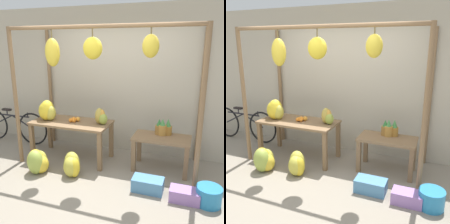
{
  "view_description": "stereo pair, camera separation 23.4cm",
  "coord_description": "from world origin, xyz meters",
  "views": [
    {
      "loc": [
        1.44,
        -3.04,
        2.1
      ],
      "look_at": [
        0.09,
        0.85,
        0.98
      ],
      "focal_mm": 40.0,
      "sensor_mm": 36.0,
      "label": 1
    },
    {
      "loc": [
        1.66,
        -2.95,
        2.1
      ],
      "look_at": [
        0.09,
        0.85,
        0.98
      ],
      "focal_mm": 40.0,
      "sensor_mm": 36.0,
      "label": 2
    }
  ],
  "objects": [
    {
      "name": "ground_plane",
      "position": [
        0.0,
        0.0,
        0.0
      ],
      "size": [
        20.0,
        20.0,
        0.0
      ],
      "primitive_type": "plane",
      "color": "gray"
    },
    {
      "name": "shop_wall_back",
      "position": [
        0.0,
        1.58,
        1.4
      ],
      "size": [
        8.0,
        0.08,
        2.8
      ],
      "color": "#B2A893",
      "rests_on": "ground_plane"
    },
    {
      "name": "stall_awning",
      "position": [
        -0.04,
        0.62,
        1.72
      ],
      "size": [
        3.11,
        1.25,
        2.37
      ],
      "color": "brown",
      "rests_on": "ground_plane"
    },
    {
      "name": "display_table_main",
      "position": [
        -0.7,
        0.85,
        0.62
      ],
      "size": [
        1.45,
        0.69,
        0.73
      ],
      "color": "brown",
      "rests_on": "ground_plane"
    },
    {
      "name": "display_table_side",
      "position": [
        0.95,
        0.93,
        0.47
      ],
      "size": [
        0.95,
        0.52,
        0.6
      ],
      "color": "brown",
      "rests_on": "ground_plane"
    },
    {
      "name": "banana_pile_on_table",
      "position": [
        -1.16,
        0.79,
        0.9
      ],
      "size": [
        0.39,
        0.36,
        0.37
      ],
      "color": "gold",
      "rests_on": "display_table_main"
    },
    {
      "name": "orange_pile",
      "position": [
        -0.64,
        0.84,
        0.77
      ],
      "size": [
        0.19,
        0.16,
        0.09
      ],
      "color": "orange",
      "rests_on": "display_table_main"
    },
    {
      "name": "pineapple_cluster",
      "position": [
        0.95,
        1.05,
        0.72
      ],
      "size": [
        0.28,
        0.18,
        0.29
      ],
      "color": "olive",
      "rests_on": "display_table_side"
    },
    {
      "name": "banana_pile_ground_left",
      "position": [
        -1.0,
        0.16,
        0.19
      ],
      "size": [
        0.47,
        0.5,
        0.42
      ],
      "color": "gold",
      "rests_on": "ground_plane"
    },
    {
      "name": "banana_pile_ground_right",
      "position": [
        -0.4,
        0.26,
        0.18
      ],
      "size": [
        0.36,
        0.41,
        0.39
      ],
      "color": "yellow",
      "rests_on": "ground_plane"
    },
    {
      "name": "fruit_crate_white",
      "position": [
        0.87,
        0.22,
        0.1
      ],
      "size": [
        0.45,
        0.26,
        0.2
      ],
      "color": "#4C84B2",
      "rests_on": "ground_plane"
    },
    {
      "name": "blue_bucket",
      "position": [
        1.71,
        0.17,
        0.13
      ],
      "size": [
        0.34,
        0.34,
        0.26
      ],
      "color": "teal",
      "rests_on": "ground_plane"
    },
    {
      "name": "parked_bicycle",
      "position": [
        -2.31,
        1.16,
        0.37
      ],
      "size": [
        1.73,
        0.08,
        0.75
      ],
      "color": "black",
      "rests_on": "ground_plane"
    },
    {
      "name": "papaya_pile",
      "position": [
        -0.13,
        0.89,
        0.85
      ],
      "size": [
        0.28,
        0.23,
        0.29
      ],
      "color": "#93A33D",
      "rests_on": "display_table_main"
    },
    {
      "name": "fruit_crate_purple",
      "position": [
        1.4,
        0.14,
        0.09
      ],
      "size": [
        0.41,
        0.24,
        0.18
      ],
      "color": "#9970B7",
      "rests_on": "ground_plane"
    }
  ]
}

